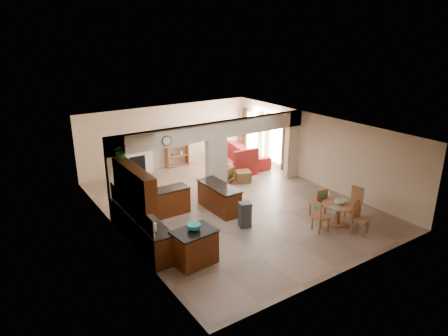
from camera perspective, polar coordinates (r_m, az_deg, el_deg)
floor at (r=14.19m, az=1.11°, el=-5.27°), size 10.00×10.00×0.00m
ceiling at (r=13.28m, az=1.19°, el=5.81°), size 10.00×10.00×0.00m
wall_back at (r=17.84m, az=-8.04°, el=4.45°), size 8.00×0.00×8.00m
wall_front at (r=10.28m, az=17.33°, el=-7.50°), size 8.00×0.00×8.00m
wall_left at (r=12.00m, az=-14.81°, el=-3.35°), size 0.00×10.00×10.00m
wall_right at (r=16.18m, az=12.90°, el=2.63°), size 0.00×10.00×10.00m
partition_left_pier at (r=12.97m, az=-15.03°, el=-1.65°), size 0.60×0.25×2.80m
partition_center_pier at (r=14.56m, az=-1.09°, el=0.04°), size 0.80×0.25×2.20m
partition_right_pier at (r=16.65m, az=9.72°, el=3.31°), size 0.60×0.25×2.80m
partition_header at (r=14.16m, az=-1.13°, el=5.40°), size 8.00×0.25×0.60m
kitchen_counter at (r=12.39m, az=-10.82°, el=-7.04°), size 2.52×3.29×1.48m
upper_cabinets at (r=11.16m, az=-12.79°, el=-2.02°), size 0.35×2.40×0.90m
peninsula at (r=13.61m, az=-0.69°, el=-4.25°), size 0.70×1.85×0.91m
wall_clock at (r=13.11m, az=-8.19°, el=3.87°), size 0.34×0.03×0.34m
rug at (r=16.41m, az=0.40°, el=-1.78°), size 1.60×1.30×0.01m
fireplace at (r=17.31m, az=-12.44°, el=1.01°), size 1.60×0.35×1.20m
shelving_unit at (r=17.96m, az=-6.71°, el=2.95°), size 1.00×0.32×1.80m
window_a at (r=17.81m, az=7.48°, el=3.78°), size 0.02×0.90×1.90m
window_b at (r=19.08m, az=4.15°, el=4.93°), size 0.02×0.90×1.90m
glazed_door at (r=18.47m, az=5.75°, el=3.93°), size 0.02×0.70×2.10m
drape_a_left at (r=17.35m, az=8.67°, el=3.32°), size 0.10×0.28×2.30m
drape_a_right at (r=18.22m, az=6.16°, el=4.19°), size 0.10×0.28×2.30m
drape_b_left at (r=18.60m, az=5.18°, el=4.53°), size 0.10×0.28×2.30m
drape_b_right at (r=19.52m, az=2.98°, el=5.27°), size 0.10×0.28×2.30m
ceiling_fan at (r=16.58m, az=-0.46°, el=7.64°), size 1.00×1.00×0.10m
kitchen_island at (r=10.67m, az=-4.21°, el=-11.19°), size 1.17×0.89×0.96m
teal_bowl at (r=10.43m, az=-4.31°, el=-8.43°), size 0.35×0.35×0.17m
trash_can at (r=12.54m, az=3.00°, el=-6.82°), size 0.43×0.39×0.75m
dining_table at (r=13.10m, az=16.02°, el=-5.88°), size 1.06×1.06×0.72m
fruit_bowl at (r=12.97m, az=16.20°, el=-4.64°), size 0.29×0.29×0.16m
sofa at (r=18.56m, az=3.28°, el=2.02°), size 3.00×1.67×0.83m
chaise at (r=17.11m, az=2.34°, el=-0.09°), size 1.23×1.04×0.47m
armchair at (r=16.06m, az=-0.33°, el=-0.95°), size 0.99×1.00×0.69m
ottoman at (r=16.29m, az=2.72°, el=-1.17°), size 0.77×0.77×0.43m
plant at (r=11.71m, az=-14.55°, el=2.30°), size 0.41×0.36×0.44m
chair_north at (r=13.41m, az=13.51°, el=-4.73°), size 0.48×0.48×1.02m
chair_east at (r=13.80m, az=18.21°, el=-4.49°), size 0.48×0.48×1.02m
chair_south at (r=12.77m, az=18.62°, el=-6.47°), size 0.50×0.50×1.02m
chair_west at (r=12.50m, az=13.39°, el=-6.53°), size 0.47×0.47×1.02m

